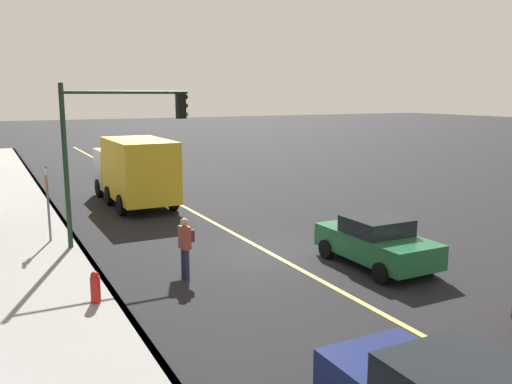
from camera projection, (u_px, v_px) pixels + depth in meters
The scene contains 10 objects.
ground at pixel (266, 251), 17.78m from camera, with size 200.00×200.00×0.00m, color black.
sidewalk_slab at pixel (42, 282), 14.63m from camera, with size 80.00×3.21×0.15m, color gray.
curb_edge at pixel (99, 274), 15.32m from camera, with size 80.00×0.16×0.15m, color slate.
lane_stripe_center at pixel (266, 251), 17.78m from camera, with size 80.00×0.16×0.01m, color #D8CC4C.
car_green at pixel (376, 242), 16.17m from camera, with size 3.98×1.98×1.50m.
truck_yellow at pixel (135, 169), 25.07m from camera, with size 6.93×2.59×3.13m.
pedestrian_with_backpack at pixel (185, 243), 15.05m from camera, with size 0.43×0.39×1.74m.
traffic_light_mast at pixel (116, 135), 17.85m from camera, with size 0.28×4.30×5.49m.
street_sign_post at pixel (48, 199), 18.25m from camera, with size 0.60×0.08×2.75m.
fire_hydrant at pixel (95, 290), 12.98m from camera, with size 0.24×0.24×0.94m.
Camera 1 is at (-15.08, 8.15, 5.14)m, focal length 37.65 mm.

